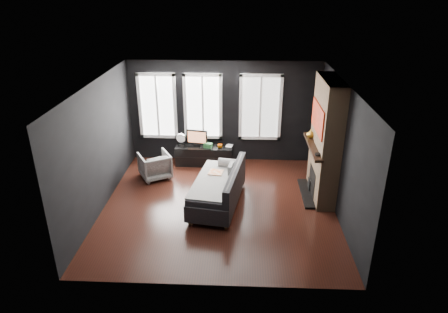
{
  "coord_description": "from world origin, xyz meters",
  "views": [
    {
      "loc": [
        0.45,
        -7.56,
        4.55
      ],
      "look_at": [
        0.1,
        0.3,
        1.05
      ],
      "focal_mm": 32.0,
      "sensor_mm": 36.0,
      "label": 1
    }
  ],
  "objects_px": {
    "armchair": "(155,164)",
    "monitor": "(197,137)",
    "mug": "(220,145)",
    "book": "(226,142)",
    "media_console": "(204,155)",
    "sofa": "(217,186)",
    "mantel_vase": "(311,134)"
  },
  "relations": [
    {
      "from": "mantel_vase",
      "to": "media_console",
      "type": "bearing_deg",
      "value": 156.99
    },
    {
      "from": "armchair",
      "to": "monitor",
      "type": "distance_m",
      "value": 1.37
    },
    {
      "from": "sofa",
      "to": "mug",
      "type": "distance_m",
      "value": 2.0
    },
    {
      "from": "mug",
      "to": "armchair",
      "type": "bearing_deg",
      "value": -154.02
    },
    {
      "from": "sofa",
      "to": "armchair",
      "type": "xyz_separation_m",
      "value": [
        -1.63,
        1.22,
        -0.08
      ]
    },
    {
      "from": "mug",
      "to": "mantel_vase",
      "type": "xyz_separation_m",
      "value": [
        2.14,
        -1.02,
        0.75
      ]
    },
    {
      "from": "book",
      "to": "mantel_vase",
      "type": "xyz_separation_m",
      "value": [
        1.97,
        -1.15,
        0.7
      ]
    },
    {
      "from": "monitor",
      "to": "mantel_vase",
      "type": "bearing_deg",
      "value": -12.18
    },
    {
      "from": "sofa",
      "to": "monitor",
      "type": "distance_m",
      "value": 2.22
    },
    {
      "from": "armchair",
      "to": "media_console",
      "type": "distance_m",
      "value": 1.43
    },
    {
      "from": "mug",
      "to": "book",
      "type": "relative_size",
      "value": 0.57
    },
    {
      "from": "sofa",
      "to": "armchair",
      "type": "height_order",
      "value": "sofa"
    },
    {
      "from": "media_console",
      "to": "mantel_vase",
      "type": "relative_size",
      "value": 7.56
    },
    {
      "from": "armchair",
      "to": "media_console",
      "type": "relative_size",
      "value": 0.48
    },
    {
      "from": "sofa",
      "to": "book",
      "type": "xyz_separation_m",
      "value": [
        0.11,
        2.12,
        0.19
      ]
    },
    {
      "from": "armchair",
      "to": "book",
      "type": "height_order",
      "value": "book"
    },
    {
      "from": "monitor",
      "to": "mug",
      "type": "distance_m",
      "value": 0.64
    },
    {
      "from": "media_console",
      "to": "mug",
      "type": "xyz_separation_m",
      "value": [
        0.42,
        -0.07,
        0.32
      ]
    },
    {
      "from": "sofa",
      "to": "monitor",
      "type": "xyz_separation_m",
      "value": [
        -0.66,
        2.09,
        0.33
      ]
    },
    {
      "from": "mug",
      "to": "mantel_vase",
      "type": "distance_m",
      "value": 2.48
    },
    {
      "from": "sofa",
      "to": "mantel_vase",
      "type": "height_order",
      "value": "mantel_vase"
    },
    {
      "from": "armchair",
      "to": "mantel_vase",
      "type": "bearing_deg",
      "value": 147.04
    },
    {
      "from": "armchair",
      "to": "book",
      "type": "distance_m",
      "value": 1.98
    },
    {
      "from": "media_console",
      "to": "monitor",
      "type": "bearing_deg",
      "value": 171.02
    },
    {
      "from": "armchair",
      "to": "monitor",
      "type": "height_order",
      "value": "monitor"
    },
    {
      "from": "monitor",
      "to": "mug",
      "type": "bearing_deg",
      "value": 0.43
    },
    {
      "from": "book",
      "to": "armchair",
      "type": "bearing_deg",
      "value": -152.72
    },
    {
      "from": "sofa",
      "to": "media_console",
      "type": "height_order",
      "value": "sofa"
    },
    {
      "from": "monitor",
      "to": "book",
      "type": "height_order",
      "value": "monitor"
    },
    {
      "from": "monitor",
      "to": "book",
      "type": "distance_m",
      "value": 0.79
    },
    {
      "from": "mug",
      "to": "mantel_vase",
      "type": "bearing_deg",
      "value": -25.48
    },
    {
      "from": "media_console",
      "to": "monitor",
      "type": "distance_m",
      "value": 0.54
    }
  ]
}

